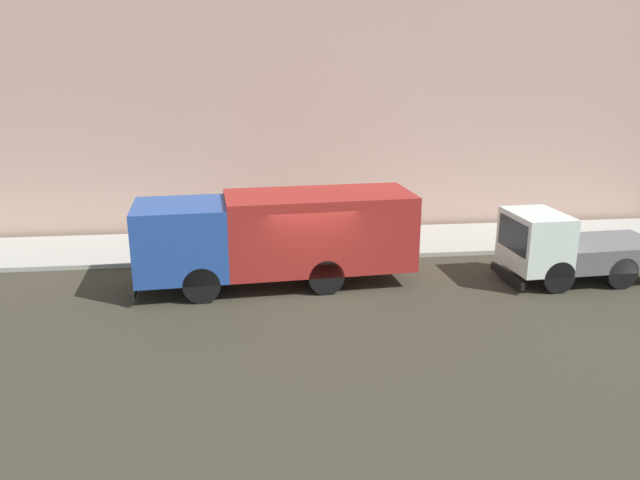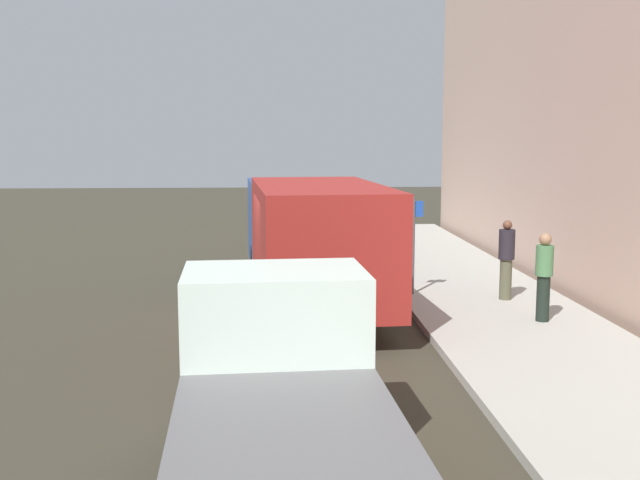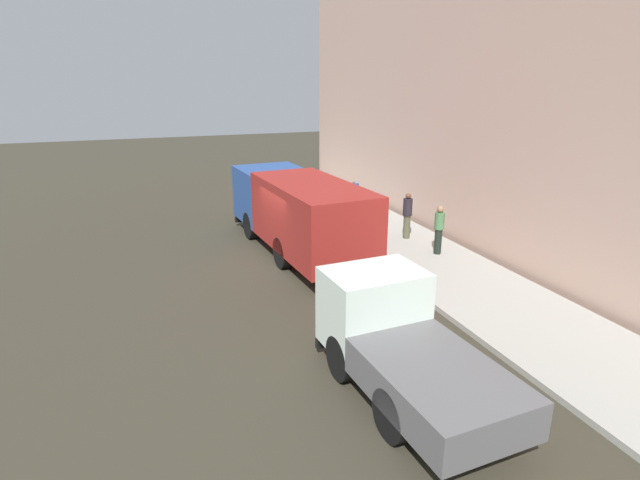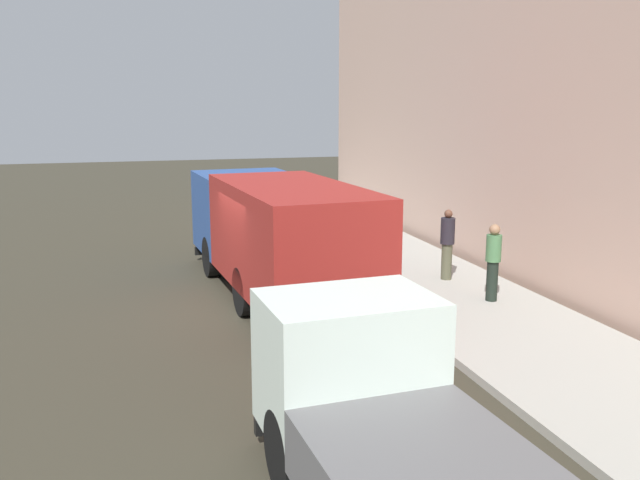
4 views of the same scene
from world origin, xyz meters
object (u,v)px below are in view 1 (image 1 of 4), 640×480
Objects in this scene: pedestrian_standing at (333,213)px; street_sign_post at (263,219)px; pedestrian_walking at (281,215)px; small_flatbed_truck at (568,248)px; traffic_cone_orange at (161,248)px; large_utility_truck at (277,234)px.

street_sign_post is at bearing -124.16° from pedestrian_standing.
small_flatbed_truck is at bearing -72.33° from pedestrian_walking.
traffic_cone_orange is at bearing 160.33° from pedestrian_walking.
pedestrian_standing is 3.42m from street_sign_post.
pedestrian_walking is at bearing -67.63° from traffic_cone_orange.
street_sign_post reaches higher than pedestrian_standing.
large_utility_truck is at bearing -124.12° from traffic_cone_orange.
pedestrian_walking reaches higher than traffic_cone_orange.
pedestrian_standing is (4.43, -2.31, -0.52)m from large_utility_truck.
small_flatbed_truck is 2.85× the size of pedestrian_standing.
pedestrian_walking is 0.80× the size of street_sign_post.
street_sign_post is at bearing -151.80° from pedestrian_walking.
pedestrian_walking is at bearing -158.23° from pedestrian_standing.
traffic_cone_orange is at bearing 85.88° from street_sign_post.
small_flatbed_truck is 9.95m from pedestrian_walking.
street_sign_post reaches higher than pedestrian_walking.
pedestrian_walking is 1.99m from pedestrian_standing.
pedestrian_walking is at bearing -8.58° from large_utility_truck.
street_sign_post reaches higher than small_flatbed_truck.
large_utility_truck is 3.84× the size of street_sign_post.
traffic_cone_orange is (2.59, 3.83, -1.10)m from large_utility_truck.
street_sign_post reaches higher than traffic_cone_orange.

